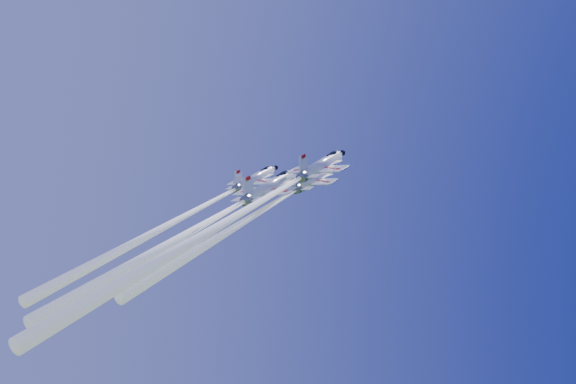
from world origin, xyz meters
name	(u,v)px	position (x,y,z in m)	size (l,w,h in m)	color
jet_lead	(258,213)	(-7.07, -4.29, 91.22)	(35.76, 24.14, 37.17)	white
jet_left	(187,215)	(-17.23, -1.38, 90.46)	(35.16, 23.82, 36.94)	white
jet_right	(242,213)	(-14.00, -15.04, 87.88)	(42.00, 28.51, 44.43)	white
jet_slot	(206,223)	(-16.94, -9.23, 87.41)	(35.74, 24.00, 36.51)	white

